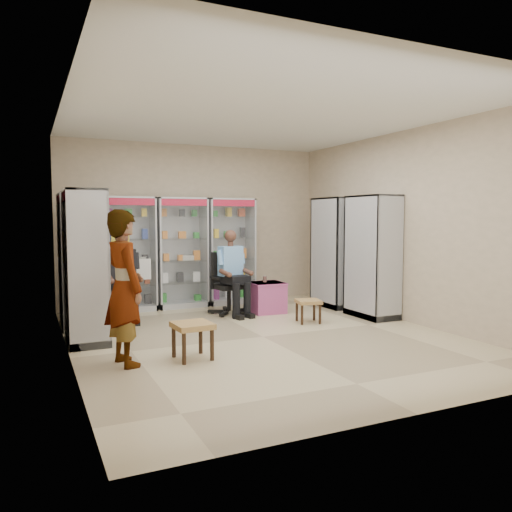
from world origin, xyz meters
name	(u,v)px	position (x,y,z in m)	size (l,w,h in m)	color
floor	(263,337)	(0.00, 0.00, 0.00)	(6.00, 6.00, 0.00)	#C1B086
room_shell	(263,193)	(0.00, 0.00, 1.97)	(5.02, 6.02, 3.01)	#C3AD91
cabinet_back_left	(129,254)	(-1.30, 2.73, 1.00)	(0.90, 0.50, 2.00)	#B6B8BE
cabinet_back_mid	(181,253)	(-0.35, 2.73, 1.00)	(0.90, 0.50, 2.00)	#B1B4B8
cabinet_back_right	(230,251)	(0.60, 2.73, 1.00)	(0.90, 0.50, 2.00)	#B8BCBF
cabinet_right_far	(335,252)	(2.23, 1.60, 1.00)	(0.50, 0.90, 2.00)	#A3A4AA
cabinet_right_near	(372,257)	(2.23, 0.50, 1.00)	(0.50, 0.90, 2.00)	#A4A7AB
cabinet_left_far	(78,260)	(-2.23, 1.80, 1.00)	(0.50, 0.90, 2.00)	silver
cabinet_left_near	(86,267)	(-2.23, 0.70, 1.00)	(0.50, 0.90, 2.00)	silver
wooden_chair	(122,291)	(-1.55, 2.00, 0.47)	(0.42, 0.42, 0.94)	black
seated_customer	(122,279)	(-1.55, 1.95, 0.67)	(0.44, 0.60, 1.34)	black
office_chair	(229,283)	(0.18, 1.72, 0.53)	(0.58, 0.58, 1.05)	black
seated_shopkeeper	(230,275)	(0.18, 1.67, 0.67)	(0.44, 0.61, 1.34)	#688BCE
pink_trunk	(267,297)	(0.83, 1.57, 0.26)	(0.54, 0.52, 0.52)	#AF4676
tea_glass	(265,279)	(0.82, 1.63, 0.58)	(0.07, 0.07, 0.11)	#532207
woven_stool_a	(308,311)	(1.05, 0.54, 0.18)	(0.36, 0.36, 0.36)	#9C6B42
woven_stool_b	(193,341)	(-1.20, -0.63, 0.21)	(0.42, 0.42, 0.42)	#B47B4C
standing_man	(125,288)	(-1.95, -0.53, 0.86)	(0.63, 0.41, 1.73)	gray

